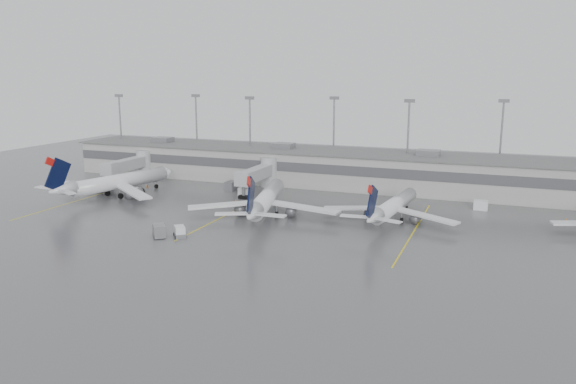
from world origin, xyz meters
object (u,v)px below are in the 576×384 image
(jet_mid_left, at_px, (265,200))
(jet_mid_right, at_px, (392,206))
(jet_far_left, at_px, (115,182))
(baggage_tug, at_px, (180,233))

(jet_mid_left, height_order, jet_mid_right, jet_mid_left)
(jet_far_left, relative_size, baggage_tug, 9.71)
(jet_far_left, distance_m, jet_mid_right, 59.96)
(jet_far_left, height_order, jet_mid_left, jet_far_left)
(jet_mid_left, bearing_deg, jet_mid_right, -0.71)
(jet_far_left, relative_size, jet_mid_left, 1.01)
(jet_mid_left, relative_size, jet_mid_right, 1.13)
(jet_far_left, height_order, baggage_tug, jet_far_left)
(jet_mid_left, relative_size, baggage_tug, 9.57)
(jet_far_left, bearing_deg, jet_mid_left, 9.08)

